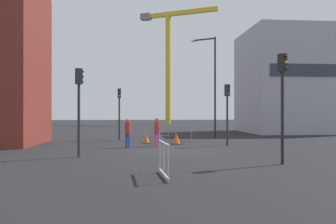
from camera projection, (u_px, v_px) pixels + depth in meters
The scene contains 15 objects.
ground at pixel (174, 151), 18.64m from camera, with size 160.00×160.00×0.00m, color black.
office_block at pixel (292, 82), 36.18m from camera, with size 9.36×9.04×10.11m.
construction_crane at pixel (169, 50), 62.09m from camera, with size 12.85×7.36×19.53m.
streetlamp_tall at pixel (212, 78), 28.20m from camera, with size 1.82×1.21×7.89m.
traffic_light_island at pixel (282, 91), 13.78m from camera, with size 0.34×0.39×4.24m.
traffic_light_crosswalk at pixel (227, 104), 21.56m from camera, with size 0.31×0.39×3.68m.
traffic_light_near at pixel (79, 98), 16.00m from camera, with size 0.39×0.34×3.95m.
traffic_light_far at pixel (119, 105), 26.34m from camera, with size 0.25×0.37×3.75m.
pedestrian_walking at pixel (128, 131), 20.35m from camera, with size 0.34×0.34×1.64m.
pedestrian_waiting at pixel (157, 130), 21.18m from camera, with size 0.34×0.34×1.67m.
safety_barrier_front at pixel (175, 133), 24.94m from camera, with size 2.51×0.17×1.08m.
safety_barrier_mid_span at pixel (157, 130), 29.35m from camera, with size 2.14×0.23×1.08m.
safety_barrier_rear at pixel (164, 159), 11.02m from camera, with size 0.21×1.93×1.08m.
traffic_cone_by_barrier at pixel (146, 139), 23.33m from camera, with size 0.56×0.56×0.56m.
traffic_cone_striped at pixel (177, 139), 22.64m from camera, with size 0.66×0.66×0.66m.
Camera 1 is at (-1.88, -18.55, 1.98)m, focal length 38.51 mm.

